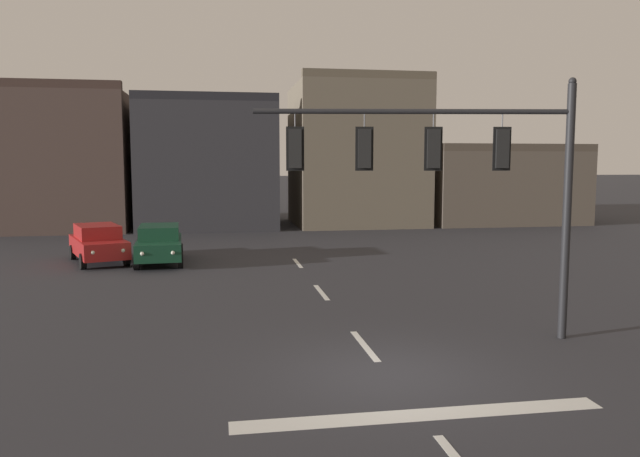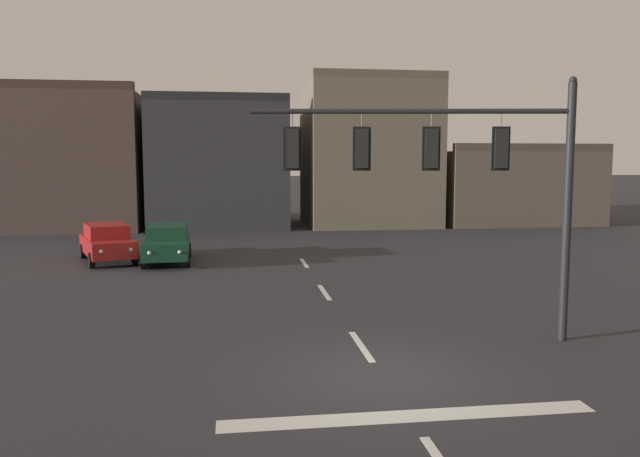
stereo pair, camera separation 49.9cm
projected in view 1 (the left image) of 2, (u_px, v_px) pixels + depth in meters
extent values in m
plane|color=#2B2B30|center=(388.00, 375.00, 12.26)|extent=(400.00, 400.00, 0.00)
cube|color=silver|center=(421.00, 415.00, 10.30)|extent=(6.40, 0.50, 0.01)
cube|color=silver|center=(365.00, 345.00, 14.22)|extent=(0.16, 2.40, 0.01)
cube|color=silver|center=(321.00, 292.00, 20.10)|extent=(0.16, 2.40, 0.01)
cube|color=silver|center=(298.00, 263.00, 25.99)|extent=(0.16, 2.40, 0.01)
cylinder|color=black|center=(567.00, 213.00, 14.55)|extent=(0.20, 0.20, 6.06)
cylinder|color=black|center=(413.00, 111.00, 14.22)|extent=(7.35, 1.19, 0.12)
sphere|color=black|center=(573.00, 81.00, 14.22)|extent=(0.18, 0.18, 0.18)
cylinder|color=#56565B|center=(502.00, 122.00, 14.29)|extent=(0.03, 0.03, 0.35)
cube|color=black|center=(502.00, 149.00, 14.35)|extent=(0.33, 0.28, 0.90)
sphere|color=red|center=(500.00, 137.00, 14.45)|extent=(0.20, 0.20, 0.20)
sphere|color=#2D2314|center=(500.00, 149.00, 14.48)|extent=(0.20, 0.20, 0.20)
sphere|color=black|center=(499.00, 161.00, 14.51)|extent=(0.20, 0.20, 0.20)
cube|color=black|center=(502.00, 149.00, 14.33)|extent=(0.42, 0.09, 1.02)
cylinder|color=#56565B|center=(434.00, 122.00, 14.25)|extent=(0.03, 0.03, 0.35)
cube|color=black|center=(433.00, 149.00, 14.32)|extent=(0.33, 0.28, 0.90)
sphere|color=red|center=(432.00, 137.00, 14.42)|extent=(0.20, 0.20, 0.20)
sphere|color=#2D2314|center=(432.00, 149.00, 14.45)|extent=(0.20, 0.20, 0.20)
sphere|color=black|center=(432.00, 161.00, 14.48)|extent=(0.20, 0.20, 0.20)
cube|color=black|center=(433.00, 149.00, 14.30)|extent=(0.42, 0.09, 1.02)
cylinder|color=#56565B|center=(364.00, 122.00, 14.22)|extent=(0.03, 0.03, 0.35)
cube|color=black|center=(364.00, 149.00, 14.28)|extent=(0.33, 0.28, 0.90)
sphere|color=red|center=(364.00, 137.00, 14.38)|extent=(0.20, 0.20, 0.20)
sphere|color=#2D2314|center=(364.00, 149.00, 14.41)|extent=(0.20, 0.20, 0.20)
sphere|color=black|center=(364.00, 161.00, 14.44)|extent=(0.20, 0.20, 0.20)
cube|color=black|center=(364.00, 149.00, 14.26)|extent=(0.42, 0.09, 1.02)
cylinder|color=#56565B|center=(295.00, 122.00, 14.18)|extent=(0.03, 0.03, 0.35)
cube|color=black|center=(295.00, 149.00, 14.25)|extent=(0.33, 0.28, 0.90)
sphere|color=red|center=(295.00, 137.00, 14.35)|extent=(0.20, 0.20, 0.20)
sphere|color=#2D2314|center=(295.00, 149.00, 14.38)|extent=(0.20, 0.20, 0.20)
sphere|color=black|center=(295.00, 161.00, 14.41)|extent=(0.20, 0.20, 0.20)
cube|color=black|center=(295.00, 149.00, 14.23)|extent=(0.42, 0.09, 1.02)
cube|color=#143D28|center=(160.00, 247.00, 25.86)|extent=(2.05, 4.49, 0.70)
cube|color=#143D28|center=(159.00, 232.00, 25.94)|extent=(1.74, 2.55, 0.56)
cube|color=#2D3842|center=(159.00, 234.00, 25.20)|extent=(1.53, 0.33, 0.47)
cube|color=#2D3842|center=(160.00, 229.00, 27.07)|extent=(1.53, 0.30, 0.46)
cylinder|color=black|center=(180.00, 261.00, 24.68)|extent=(0.26, 0.65, 0.64)
cylinder|color=black|center=(136.00, 262.00, 24.30)|extent=(0.26, 0.65, 0.64)
cylinder|color=black|center=(180.00, 251.00, 27.49)|extent=(0.26, 0.65, 0.64)
cylinder|color=black|center=(141.00, 252.00, 27.12)|extent=(0.26, 0.65, 0.64)
sphere|color=silver|center=(173.00, 253.00, 23.87)|extent=(0.16, 0.16, 0.16)
sphere|color=silver|center=(142.00, 254.00, 23.61)|extent=(0.16, 0.16, 0.16)
cube|color=maroon|center=(161.00, 239.00, 27.96)|extent=(1.37, 0.12, 0.12)
cube|color=#A81E1E|center=(98.00, 246.00, 26.09)|extent=(3.18, 4.75, 0.70)
cube|color=#A81E1E|center=(97.00, 231.00, 26.15)|extent=(2.34, 2.86, 0.56)
cube|color=#2D3842|center=(101.00, 234.00, 25.49)|extent=(1.51, 0.74, 0.47)
cube|color=#2D3842|center=(93.00, 229.00, 27.17)|extent=(1.50, 0.72, 0.46)
cylinder|color=black|center=(127.00, 258.00, 25.28)|extent=(0.42, 0.68, 0.64)
cylinder|color=black|center=(83.00, 261.00, 24.46)|extent=(0.42, 0.68, 0.64)
cylinder|color=black|center=(113.00, 250.00, 27.80)|extent=(0.42, 0.68, 0.64)
cylinder|color=black|center=(73.00, 252.00, 26.98)|extent=(0.42, 0.68, 0.64)
sphere|color=silver|center=(123.00, 251.00, 24.47)|extent=(0.16, 0.16, 0.16)
sphere|color=silver|center=(93.00, 253.00, 23.91)|extent=(0.16, 0.16, 0.16)
cube|color=maroon|center=(90.00, 239.00, 27.97)|extent=(1.30, 0.50, 0.12)
cube|color=#473833|center=(31.00, 163.00, 39.56)|extent=(12.78, 9.26, 8.52)
cube|color=#3A2B26|center=(5.00, 83.00, 34.84)|extent=(12.78, 0.60, 0.50)
cube|color=#2D2D33|center=(208.00, 167.00, 41.73)|extent=(8.80, 9.87, 7.98)
cube|color=black|center=(206.00, 96.00, 36.74)|extent=(8.80, 0.60, 0.50)
cube|color=#665B4C|center=(356.00, 156.00, 42.46)|extent=(8.55, 8.12, 9.49)
cube|color=brown|center=(370.00, 74.00, 38.24)|extent=(8.55, 0.60, 0.50)
cube|color=brown|center=(484.00, 186.00, 46.11)|extent=(10.81, 11.64, 5.01)
cube|color=#493F35|center=(521.00, 148.00, 40.41)|extent=(10.81, 0.60, 0.50)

